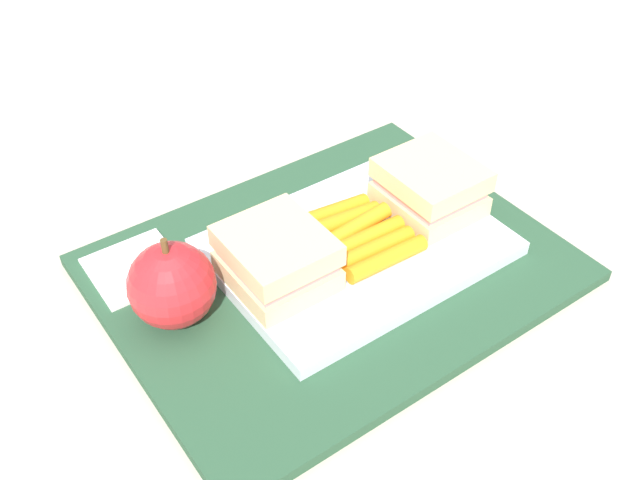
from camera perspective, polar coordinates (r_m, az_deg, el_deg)
The scene contains 8 objects.
ground_plane at distance 0.61m, azimuth 0.96°, elevation -2.55°, with size 2.40×2.40×0.00m, color #B7AD99.
lunchbag_mat at distance 0.60m, azimuth 0.97°, elevation -2.20°, with size 0.36×0.28×0.01m, color #284C33.
food_tray at distance 0.61m, azimuth 2.88°, elevation -0.51°, with size 0.23×0.17×0.01m, color white.
sandwich_half_left at distance 0.63m, azimuth 8.58°, elevation 4.12°, with size 0.07×0.08×0.04m.
sandwich_half_right at distance 0.56m, azimuth -3.40°, elevation -1.43°, with size 0.07×0.08×0.04m.
carrot_sticks_bundle at distance 0.60m, azimuth 2.97°, elevation 0.43°, with size 0.08×0.09×0.02m.
apple at distance 0.55m, azimuth -11.49°, elevation -3.47°, with size 0.07×0.07×0.08m.
paper_napkin at distance 0.61m, azimuth -14.24°, elevation -2.12°, with size 0.07×0.07×0.00m, color white.
Camera 1 is at (0.26, 0.35, 0.42)m, focal length 40.98 mm.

